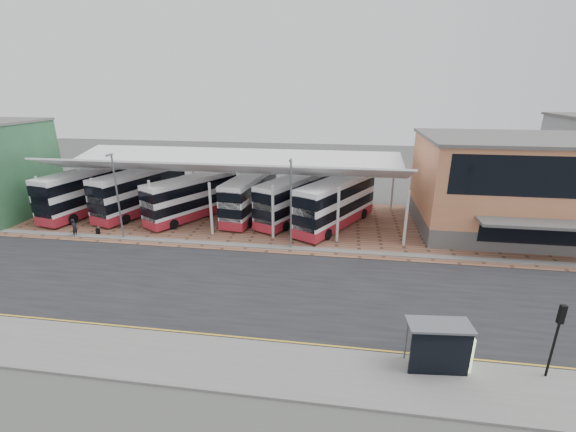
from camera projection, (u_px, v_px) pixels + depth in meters
name	position (u px, v px, depth m)	size (l,w,h in m)	color
ground	(252.00, 281.00, 28.59)	(140.00, 140.00, 0.00)	#3E403C
road	(249.00, 287.00, 27.65)	(120.00, 14.00, 0.02)	black
forecourt	(300.00, 223.00, 40.46)	(72.00, 16.00, 0.06)	brown
sidewalk	(212.00, 362.00, 20.15)	(120.00, 4.00, 0.14)	slate
north_kerb	(269.00, 247.00, 34.37)	(120.00, 0.80, 0.14)	slate
yellow_line_near	(224.00, 339.00, 22.04)	(120.00, 0.12, 0.01)	gold
yellow_line_far	(225.00, 336.00, 22.32)	(120.00, 0.12, 0.01)	gold
canopy	(226.00, 165.00, 40.58)	(37.00, 11.63, 7.07)	silver
terminal	(519.00, 185.00, 36.89)	(18.40, 14.40, 9.25)	#53514F
shop_green	(3.00, 170.00, 41.38)	(6.40, 10.20, 10.22)	#2F623D
lamp_west	(117.00, 194.00, 35.00)	(0.16, 0.90, 8.07)	slate
lamp_east	(291.00, 202.00, 32.76)	(0.16, 0.90, 8.07)	slate
bus_0	(89.00, 191.00, 43.06)	(5.15, 12.21, 4.90)	white
bus_1	(141.00, 192.00, 42.96)	(6.11, 12.02, 4.84)	white
bus_2	(192.00, 198.00, 41.28)	(7.59, 10.67, 4.48)	white
bus_3	(250.00, 196.00, 41.88)	(3.93, 11.29, 4.56)	white
bus_4	(294.00, 198.00, 40.85)	(7.14, 11.19, 4.61)	white
bus_5	(336.00, 203.00, 38.81)	(7.93, 11.58, 4.82)	white
pedestrian	(75.00, 228.00, 36.56)	(0.63, 0.42, 1.74)	black
suitcase	(98.00, 231.00, 37.31)	(0.32, 0.23, 0.56)	black
bus_shelter	(445.00, 344.00, 18.96)	(3.29, 1.73, 2.54)	black
traffic_signal_west	(558.00, 330.00, 18.23)	(0.29, 0.24, 4.02)	black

